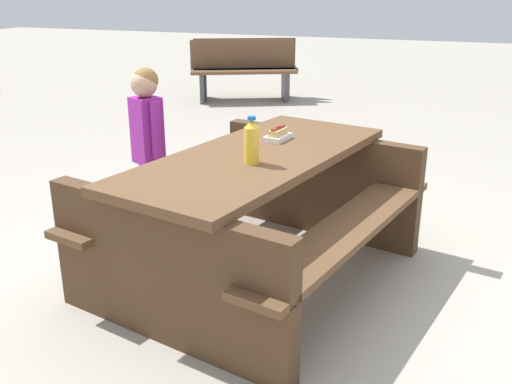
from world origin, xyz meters
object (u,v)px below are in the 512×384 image
object	(u,v)px
picnic_table	(256,205)
park_bench_near	(245,67)
child_in_coat	(147,131)
hotdog_tray	(278,135)
park_bench_mid	(243,69)
soda_bottle	(252,142)

from	to	relation	value
picnic_table	park_bench_near	world-z (taller)	park_bench_near
child_in_coat	park_bench_near	bearing A→B (deg)	14.11
hotdog_tray	park_bench_mid	world-z (taller)	park_bench_mid
park_bench_near	child_in_coat	bearing A→B (deg)	-165.89
child_in_coat	park_bench_mid	world-z (taller)	child_in_coat
hotdog_tray	park_bench_near	size ratio (longest dim) A/B	0.13
hotdog_tray	child_in_coat	size ratio (longest dim) A/B	0.17
picnic_table	hotdog_tray	distance (m)	0.46
child_in_coat	hotdog_tray	bearing A→B (deg)	-90.57
picnic_table	park_bench_near	xyz separation A→B (m)	(5.13, 2.09, 0.00)
hotdog_tray	child_in_coat	world-z (taller)	child_in_coat
soda_bottle	picnic_table	bearing A→B (deg)	13.32
child_in_coat	park_bench_mid	xyz separation A→B (m)	(4.60, 1.16, -0.27)
soda_bottle	park_bench_near	xyz separation A→B (m)	(5.30, 2.13, -0.42)
picnic_table	child_in_coat	size ratio (longest dim) A/B	1.82
soda_bottle	child_in_coat	size ratio (longest dim) A/B	0.22
picnic_table	soda_bottle	xyz separation A→B (m)	(-0.17, -0.04, 0.42)
park_bench_near	park_bench_mid	bearing A→B (deg)	-166.34
hotdog_tray	park_bench_near	world-z (taller)	park_bench_near
picnic_table	soda_bottle	world-z (taller)	soda_bottle
soda_bottle	park_bench_near	bearing A→B (deg)	21.85
picnic_table	soda_bottle	bearing A→B (deg)	-166.68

